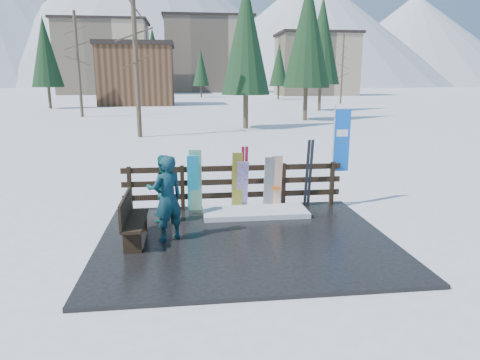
{
  "coord_description": "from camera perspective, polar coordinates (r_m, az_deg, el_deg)",
  "views": [
    {
      "loc": [
        -1.14,
        -8.35,
        3.27
      ],
      "look_at": [
        0.01,
        1.0,
        1.1
      ],
      "focal_mm": 32.0,
      "sensor_mm": 36.0,
      "label": 1
    }
  ],
  "objects": [
    {
      "name": "ground",
      "position": [
        9.04,
        0.69,
        -8.24
      ],
      "size": [
        700.0,
        700.0,
        0.0
      ],
      "primitive_type": "plane",
      "color": "white",
      "rests_on": "ground"
    },
    {
      "name": "ski_pair_a",
      "position": [
        10.76,
        0.56,
        0.26
      ],
      "size": [
        0.17,
        0.28,
        1.65
      ],
      "color": "#A91436",
      "rests_on": "deck"
    },
    {
      "name": "snowboard_1",
      "position": [
        10.61,
        -5.94,
        -0.12
      ],
      "size": [
        0.3,
        0.33,
        1.6
      ],
      "primitive_type": "cube",
      "rotation": [
        0.19,
        0.0,
        0.0
      ],
      "color": "white",
      "rests_on": "deck"
    },
    {
      "name": "snowboard_5",
      "position": [
        10.85,
        4.81,
        -0.32
      ],
      "size": [
        0.29,
        0.23,
        1.41
      ],
      "primitive_type": "cube",
      "rotation": [
        0.15,
        0.0,
        0.0
      ],
      "color": "white",
      "rests_on": "deck"
    },
    {
      "name": "ski_pair_b",
      "position": [
        11.08,
        9.13,
        0.83
      ],
      "size": [
        0.17,
        0.27,
        1.78
      ],
      "color": "black",
      "rests_on": "deck"
    },
    {
      "name": "bench",
      "position": [
        8.92,
        -14.29,
        -4.9
      ],
      "size": [
        0.41,
        1.5,
        0.97
      ],
      "color": "black",
      "rests_on": "deck"
    },
    {
      "name": "snowboard_2",
      "position": [
        10.68,
        -0.37,
        -0.23
      ],
      "size": [
        0.26,
        0.21,
        1.5
      ],
      "primitive_type": "cube",
      "rotation": [
        0.12,
        0.0,
        0.0
      ],
      "color": "#FFF235",
      "rests_on": "deck"
    },
    {
      "name": "snowboard_0",
      "position": [
        10.62,
        -6.28,
        -0.47
      ],
      "size": [
        0.28,
        0.4,
        1.47
      ],
      "primitive_type": "cube",
      "rotation": [
        0.25,
        0.0,
        0.0
      ],
      "color": "#1FD3F6",
      "rests_on": "deck"
    },
    {
      "name": "rental_flag",
      "position": [
        11.41,
        13.15,
        4.65
      ],
      "size": [
        0.45,
        0.04,
        2.6
      ],
      "color": "silver",
      "rests_on": "deck"
    },
    {
      "name": "mountains",
      "position": [
        340.15,
        -9.12,
        20.77
      ],
      "size": [
        520.0,
        260.0,
        120.0
      ],
      "color": "white",
      "rests_on": "ground"
    },
    {
      "name": "fence",
      "position": [
        10.91,
        -0.85,
        -0.44
      ],
      "size": [
        5.6,
        0.1,
        1.15
      ],
      "color": "black",
      "rests_on": "deck"
    },
    {
      "name": "person_front",
      "position": [
        8.79,
        -9.61,
        -2.44
      ],
      "size": [
        0.77,
        0.7,
        1.76
      ],
      "primitive_type": "imported",
      "rotation": [
        0.0,
        0.0,
        3.7
      ],
      "color": "#144A47",
      "rests_on": "deck"
    },
    {
      "name": "trees",
      "position": [
        57.23,
        -2.57,
        15.0
      ],
      "size": [
        42.02,
        68.86,
        11.87
      ],
      "color": "#382B1E",
      "rests_on": "ground"
    },
    {
      "name": "snowboard_4",
      "position": [
        10.82,
        3.87,
        -0.43
      ],
      "size": [
        0.25,
        0.23,
        1.37
      ],
      "primitive_type": "cube",
      "rotation": [
        0.15,
        0.0,
        0.0
      ],
      "color": "black",
      "rests_on": "deck"
    },
    {
      "name": "person_back",
      "position": [
        10.0,
        -10.21,
        -1.15
      ],
      "size": [
        0.87,
        0.74,
        1.57
      ],
      "primitive_type": "imported",
      "rotation": [
        0.0,
        0.0,
        3.36
      ],
      "color": "#0E5652",
      "rests_on": "deck"
    },
    {
      "name": "deck",
      "position": [
        9.03,
        0.69,
        -8.0
      ],
      "size": [
        6.0,
        5.0,
        0.08
      ],
      "primitive_type": "cube",
      "color": "black",
      "rests_on": "ground"
    },
    {
      "name": "snow_patch",
      "position": [
        10.55,
        2.05,
        -4.29
      ],
      "size": [
        2.55,
        1.0,
        0.12
      ],
      "primitive_type": "cube",
      "color": "white",
      "rests_on": "deck"
    },
    {
      "name": "resort_buildings",
      "position": [
        123.95,
        -6.24,
        15.94
      ],
      "size": [
        73.0,
        87.6,
        22.6
      ],
      "color": "tan",
      "rests_on": "ground"
    },
    {
      "name": "snowboard_3",
      "position": [
        10.72,
        0.32,
        -0.76
      ],
      "size": [
        0.28,
        0.36,
        1.29
      ],
      "primitive_type": "cube",
      "rotation": [
        0.26,
        0.0,
        0.0
      ],
      "color": "white",
      "rests_on": "deck"
    }
  ]
}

